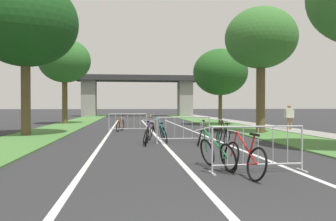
# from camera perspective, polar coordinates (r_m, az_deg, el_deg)

# --- Properties ---
(grass_verge_left) EXTENTS (2.91, 56.00, 0.05)m
(grass_verge_left) POSITION_cam_1_polar(r_m,az_deg,el_deg) (25.72, -16.73, -2.50)
(grass_verge_left) COLOR #477A38
(grass_verge_left) RESTS_ON ground
(grass_verge_right) EXTENTS (2.91, 56.00, 0.05)m
(grass_verge_right) POSITION_cam_1_polar(r_m,az_deg,el_deg) (26.34, 9.22, -2.40)
(grass_verge_right) COLOR #477A38
(grass_verge_right) RESTS_ON ground
(sidewalk_path_right) EXTENTS (1.76, 56.00, 0.08)m
(sidewalk_path_right) POSITION_cam_1_polar(r_m,az_deg,el_deg) (27.07, 13.99, -2.29)
(sidewalk_path_right) COLOR gray
(sidewalk_path_right) RESTS_ON ground
(lane_stripe_center) EXTENTS (0.14, 32.39, 0.01)m
(lane_stripe_center) POSITION_cam_1_polar(r_m,az_deg,el_deg) (18.69, -2.48, -3.77)
(lane_stripe_center) COLOR silver
(lane_stripe_center) RESTS_ON ground
(lane_stripe_right_lane) EXTENTS (0.14, 32.39, 0.01)m
(lane_stripe_right_lane) POSITION_cam_1_polar(r_m,az_deg,el_deg) (19.02, 4.81, -3.69)
(lane_stripe_right_lane) COLOR silver
(lane_stripe_right_lane) RESTS_ON ground
(lane_stripe_left_lane) EXTENTS (0.14, 32.39, 0.01)m
(lane_stripe_left_lane) POSITION_cam_1_polar(r_m,az_deg,el_deg) (18.66, -9.91, -3.79)
(lane_stripe_left_lane) COLOR silver
(lane_stripe_left_lane) RESTS_ON ground
(overpass_bridge) EXTENTS (17.40, 3.91, 5.77)m
(overpass_bridge) POSITION_cam_1_polar(r_m,az_deg,el_deg) (48.74, -5.10, 3.78)
(overpass_bridge) COLOR #2D2D30
(overpass_bridge) RESTS_ON ground
(tree_left_cypress_far) EXTENTS (5.09, 5.09, 7.75)m
(tree_left_cypress_far) POSITION_cam_1_polar(r_m,az_deg,el_deg) (18.46, -22.89, 13.46)
(tree_left_cypress_far) COLOR brown
(tree_left_cypress_far) RESTS_ON ground
(tree_left_maple_mid) EXTENTS (4.18, 4.18, 6.94)m
(tree_left_maple_mid) POSITION_cam_1_polar(r_m,az_deg,el_deg) (29.02, -17.01, 7.96)
(tree_left_maple_mid) COLOR brown
(tree_left_maple_mid) RESTS_ON ground
(tree_right_pine_far) EXTENTS (3.82, 3.82, 6.75)m
(tree_right_pine_far) POSITION_cam_1_polar(r_m,az_deg,el_deg) (19.14, 15.36, 11.53)
(tree_right_pine_far) COLOR brown
(tree_right_pine_far) RESTS_ON ground
(tree_right_oak_mid) EXTENTS (4.17, 4.17, 5.85)m
(tree_right_oak_mid) POSITION_cam_1_polar(r_m,az_deg,el_deg) (26.43, 8.81, 6.39)
(tree_right_oak_mid) COLOR brown
(tree_right_oak_mid) RESTS_ON ground
(crowd_barrier_nearest) EXTENTS (2.20, 0.52, 1.05)m
(crowd_barrier_nearest) POSITION_cam_1_polar(r_m,az_deg,el_deg) (7.89, 14.93, -6.35)
(crowd_barrier_nearest) COLOR #ADADB2
(crowd_barrier_nearest) RESTS_ON ground
(crowd_barrier_second) EXTENTS (2.19, 0.46, 1.05)m
(crowd_barrier_second) POSITION_cam_1_polar(r_m,az_deg,el_deg) (13.59, 2.61, -3.32)
(crowd_barrier_second) COLOR #ADADB2
(crowd_barrier_second) RESTS_ON ground
(crowd_barrier_third) EXTENTS (2.20, 0.54, 1.05)m
(crowd_barrier_third) POSITION_cam_1_polar(r_m,az_deg,el_deg) (19.50, -6.79, -2.07)
(crowd_barrier_third) COLOR #ADADB2
(crowd_barrier_third) RESTS_ON ground
(bicycle_teal_0) EXTENTS (0.49, 1.72, 1.01)m
(bicycle_teal_0) POSITION_cam_1_polar(r_m,az_deg,el_deg) (14.03, -0.84, -3.79)
(bicycle_teal_0) COLOR black
(bicycle_teal_0) RESTS_ON ground
(bicycle_black_1) EXTENTS (0.47, 1.62, 0.96)m
(bicycle_black_1) POSITION_cam_1_polar(r_m,az_deg,el_deg) (13.51, 9.27, -4.02)
(bicycle_black_1) COLOR black
(bicycle_black_1) RESTS_ON ground
(bicycle_orange_2) EXTENTS (0.54, 1.67, 0.94)m
(bicycle_orange_2) POSITION_cam_1_polar(r_m,az_deg,el_deg) (20.05, -8.02, -2.45)
(bicycle_orange_2) COLOR black
(bicycle_orange_2) RESTS_ON ground
(bicycle_yellow_3) EXTENTS (0.53, 1.73, 1.00)m
(bicycle_yellow_3) POSITION_cam_1_polar(r_m,az_deg,el_deg) (20.10, -2.57, -2.39)
(bicycle_yellow_3) COLOR black
(bicycle_yellow_3) RESTS_ON ground
(bicycle_red_4) EXTENTS (0.50, 1.76, 0.96)m
(bicycle_red_4) POSITION_cam_1_polar(r_m,az_deg,el_deg) (7.42, 12.57, -7.86)
(bicycle_red_4) COLOR black
(bicycle_red_4) RESTS_ON ground
(bicycle_white_5) EXTENTS (0.71, 1.65, 0.98)m
(bicycle_white_5) POSITION_cam_1_polar(r_m,az_deg,el_deg) (13.10, 5.47, -4.06)
(bicycle_white_5) COLOR black
(bicycle_white_5) RESTS_ON ground
(bicycle_silver_6) EXTENTS (0.58, 1.69, 0.94)m
(bicycle_silver_6) POSITION_cam_1_polar(r_m,az_deg,el_deg) (13.95, -3.28, -3.89)
(bicycle_silver_6) COLOR black
(bicycle_silver_6) RESTS_ON ground
(bicycle_green_7) EXTENTS (0.74, 1.70, 0.99)m
(bicycle_green_7) POSITION_cam_1_polar(r_m,az_deg,el_deg) (8.11, 8.23, -7.14)
(bicycle_green_7) COLOR black
(bicycle_green_7) RESTS_ON ground
(bicycle_purple_8) EXTENTS (0.49, 1.78, 0.94)m
(bicycle_purple_8) POSITION_cam_1_polar(r_m,az_deg,el_deg) (13.07, -3.51, -4.09)
(bicycle_purple_8) COLOR black
(bicycle_purple_8) RESTS_ON ground
(pedestrian_in_red_jacket) EXTENTS (0.56, 0.34, 1.56)m
(pedestrian_in_red_jacket) POSITION_cam_1_polar(r_m,az_deg,el_deg) (21.63, 19.74, -0.69)
(pedestrian_in_red_jacket) COLOR olive
(pedestrian_in_red_jacket) RESTS_ON ground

